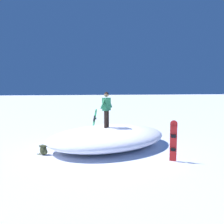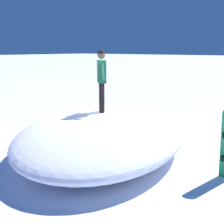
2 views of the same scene
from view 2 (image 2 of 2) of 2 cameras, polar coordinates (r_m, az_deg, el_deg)
The scene contains 4 objects.
ground at distance 8.34m, azimuth -3.78°, elevation -6.26°, with size 240.00×240.00×0.00m, color white.
snow_mound at distance 7.67m, azimuth -1.67°, elevation -4.02°, with size 6.28×4.38×1.01m, color white.
snowboarder_standing at distance 7.62m, azimuth -2.22°, elevation 7.73°, with size 0.81×0.78×1.73m.
backpack_near at distance 10.53m, azimuth 6.59°, elevation -0.94°, with size 0.50×0.50×0.44m.
Camera 2 is at (-5.36, 5.77, 2.76)m, focal length 43.44 mm.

